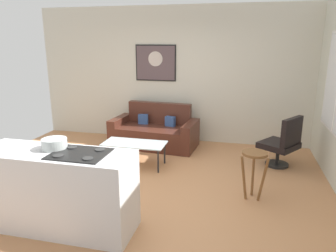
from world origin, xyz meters
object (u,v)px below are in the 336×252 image
at_px(armchair, 283,143).
at_px(bar_stool, 254,162).
at_px(couch, 155,132).
at_px(wall_painting, 156,63).
at_px(mixing_bowl, 54,144).
at_px(coffee_table, 134,145).

distance_m(armchair, bar_stool, 1.38).
xyz_separation_m(couch, armchair, (2.42, -0.59, 0.15)).
bearing_deg(wall_painting, mixing_bowl, -92.94).
height_order(mixing_bowl, wall_painting, wall_painting).
xyz_separation_m(armchair, mixing_bowl, (-2.72, -2.43, 0.55)).
distance_m(bar_stool, wall_painting, 3.34).
bearing_deg(mixing_bowl, bar_stool, 27.23).
xyz_separation_m(coffee_table, bar_stool, (1.96, -0.75, 0.15)).
distance_m(armchair, mixing_bowl, 3.69).
bearing_deg(couch, mixing_bowl, -95.65).
height_order(bar_stool, mixing_bowl, mixing_bowl).
relative_size(couch, bar_stool, 2.65).
bearing_deg(couch, armchair, -13.70).
bearing_deg(coffee_table, mixing_bowl, -97.71).
bearing_deg(bar_stool, mixing_bowl, -152.77).
bearing_deg(coffee_table, armchair, 12.30).
distance_m(coffee_table, bar_stool, 2.11).
height_order(coffee_table, bar_stool, bar_stool).
height_order(couch, wall_painting, wall_painting).
height_order(armchair, mixing_bowl, mixing_bowl).
distance_m(couch, wall_painting, 1.47).
distance_m(mixing_bowl, wall_painting, 3.61).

